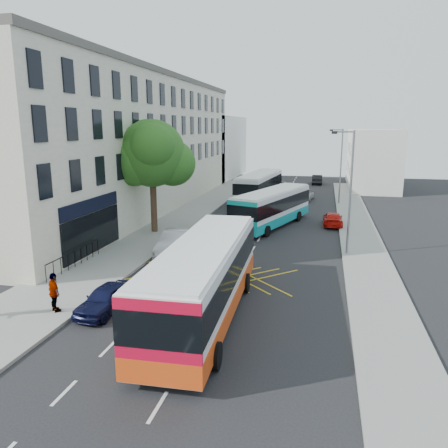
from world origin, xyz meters
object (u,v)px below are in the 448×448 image
Objects in this scene: street_tree at (152,154)px; parked_car_silver at (175,243)px; lamp_near at (349,186)px; distant_car_silver at (305,194)px; lamp_far at (340,162)px; motorbike at (134,341)px; red_hatchback at (333,219)px; pedestrian_far at (54,292)px; distant_car_grey at (281,187)px; parked_car_blue at (106,299)px; bus_near at (204,279)px; bus_far at (259,187)px; bus_mid at (272,207)px; distant_car_dark at (317,179)px.

street_tree is 8.43m from parked_car_silver.
street_tree is 15.10m from lamp_near.
street_tree is at bearing 67.35° from distant_car_silver.
lamp_far is 36.84m from motorbike.
motorbike reaches higher than red_hatchback.
pedestrian_far is at bearing 82.00° from distant_car_silver.
distant_car_silver is (4.26, 37.89, -0.15)m from motorbike.
motorbike is 43.18m from distant_car_grey.
distant_car_silver is (7.41, 33.99, 0.10)m from parked_car_blue.
bus_near is at bearing -101.73° from lamp_far.
street_tree reaches higher than motorbike.
pedestrian_far is (-2.10, -10.41, 0.27)m from parked_car_silver.
street_tree reaches higher than bus_far.
bus_far is 32.56m from pedestrian_far.
bus_mid is 2.69× the size of distant_car_dark.
distant_car_dark is (-2.62, 17.38, -3.92)m from lamp_far.
motorbike is 1.14× the size of pedestrian_far.
bus_far is (-8.67, 19.52, -2.88)m from lamp_near.
lamp_near is 1.66× the size of parked_car_silver.
bus_far reaches higher than distant_car_grey.
parked_car_blue is at bearing -176.99° from bus_near.
lamp_near is at bearing 106.74° from distant_car_silver.
bus_far is 35.32m from motorbike.
bus_near reaches higher than distant_car_dark.
motorbike is at bearing -174.75° from pedestrian_far.
street_tree is at bearing 109.43° from parked_car_blue.
lamp_near is 0.67× the size of bus_far.
bus_far is at bearing -53.73° from red_hatchback.
lamp_near is (14.71, -2.97, -1.68)m from street_tree.
parked_car_blue reaches higher than red_hatchback.
lamp_near is 3.84× the size of motorbike.
red_hatchback is 0.77× the size of distant_car_grey.
motorbike reaches higher than parked_car_silver.
motorbike is at bearing -80.87° from parked_car_silver.
distant_car_grey is (4.05, 29.70, -0.07)m from parked_car_silver.
bus_near is at bearing 73.30° from red_hatchback.
bus_mid is 19.85m from distant_car_grey.
distant_car_dark is at bearing 72.70° from motorbike.
distant_car_silver is at bearing 33.16° from bus_far.
distant_car_dark is 51.20m from pedestrian_far.
pedestrian_far is (-13.20, -12.71, -3.55)m from lamp_near.
lamp_near is 1.87× the size of distant_car_silver.
street_tree is 22.78m from distant_car_silver.
street_tree is 2.20× the size of red_hatchback.
lamp_near reaches higher than bus_mid.
parked_car_silver is 10.62m from pedestrian_far.
bus_mid is at bearing 14.01° from red_hatchback.
street_tree is 4.22× the size of motorbike.
parked_car_silver is (-11.10, -22.30, -3.82)m from lamp_far.
distant_car_grey is 10.93m from distant_car_dark.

